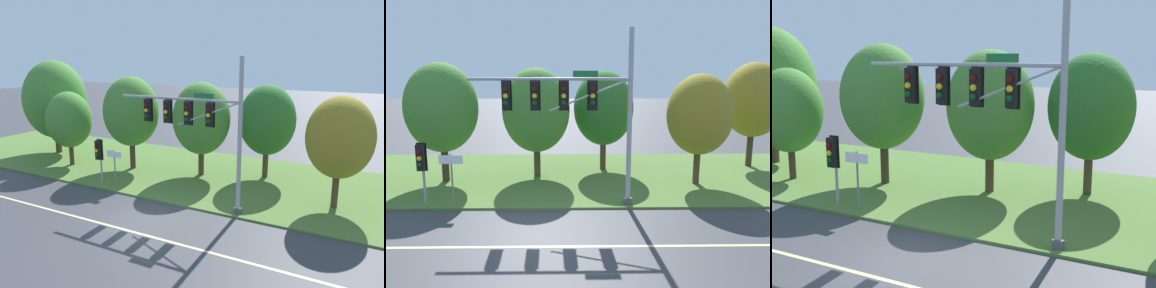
% 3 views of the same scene
% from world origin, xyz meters
% --- Properties ---
extents(ground_plane, '(160.00, 160.00, 0.00)m').
position_xyz_m(ground_plane, '(0.00, 0.00, 0.00)').
color(ground_plane, '#3D3D42').
extents(lane_stripe, '(36.00, 0.16, 0.01)m').
position_xyz_m(lane_stripe, '(0.00, -1.20, 0.00)').
color(lane_stripe, beige).
rests_on(lane_stripe, ground).
extents(grass_verge, '(48.00, 11.50, 0.10)m').
position_xyz_m(grass_verge, '(0.00, 8.25, 0.05)').
color(grass_verge, '#517533').
rests_on(grass_verge, ground).
extents(traffic_signal_mast, '(7.38, 0.49, 7.97)m').
position_xyz_m(traffic_signal_mast, '(1.63, 2.97, 4.73)').
color(traffic_signal_mast, '#9EA0A5').
rests_on(traffic_signal_mast, grass_verge).
extents(pedestrian_signal_near_kerb, '(0.46, 0.55, 2.86)m').
position_xyz_m(pedestrian_signal_near_kerb, '(-5.62, 3.28, 2.14)').
color(pedestrian_signal_near_kerb, '#9EA0A5').
rests_on(pedestrian_signal_near_kerb, grass_verge).
extents(route_sign_post, '(1.10, 0.08, 2.39)m').
position_xyz_m(route_sign_post, '(-4.16, 3.04, 1.73)').
color(route_sign_post, slate).
rests_on(route_sign_post, grass_verge).
extents(tree_behind_signpost, '(3.94, 3.94, 6.62)m').
position_xyz_m(tree_behind_signpost, '(-5.79, 6.98, 4.24)').
color(tree_behind_signpost, '#423021').
rests_on(tree_behind_signpost, grass_verge).
extents(tree_mid_verge, '(3.88, 3.88, 6.34)m').
position_xyz_m(tree_mid_verge, '(-0.69, 7.95, 4.00)').
color(tree_mid_verge, '#4C3823').
rests_on(tree_mid_verge, grass_verge).
extents(tree_tall_centre, '(3.71, 3.71, 6.21)m').
position_xyz_m(tree_tall_centre, '(3.34, 9.55, 3.97)').
color(tree_tall_centre, '#4C3823').
rests_on(tree_tall_centre, grass_verge).
extents(tree_right_far, '(3.49, 3.49, 6.02)m').
position_xyz_m(tree_right_far, '(8.25, 6.25, 3.92)').
color(tree_right_far, '#4C3823').
rests_on(tree_right_far, grass_verge).
extents(tree_furthest_back, '(3.83, 3.83, 6.74)m').
position_xyz_m(tree_furthest_back, '(13.04, 10.19, 4.43)').
color(tree_furthest_back, '#423021').
rests_on(tree_furthest_back, grass_verge).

